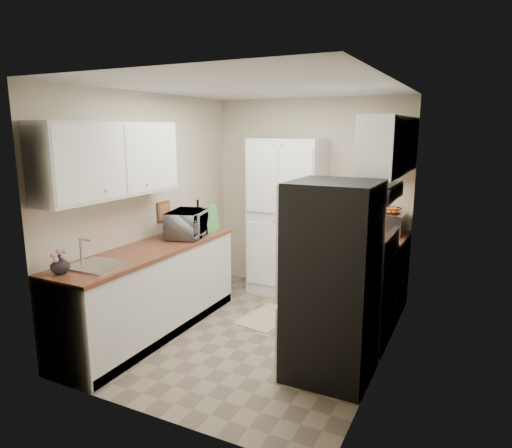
% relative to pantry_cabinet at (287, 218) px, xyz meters
% --- Properties ---
extents(ground, '(3.20, 3.20, 0.00)m').
position_rel_pantry_cabinet_xyz_m(ground, '(0.20, -1.32, -1.00)').
color(ground, '#7A6B56').
rests_on(ground, ground).
extents(room_shell, '(2.64, 3.24, 2.52)m').
position_rel_pantry_cabinet_xyz_m(room_shell, '(0.18, -1.32, 0.63)').
color(room_shell, beige).
rests_on(room_shell, ground).
extents(pantry_cabinet, '(0.90, 0.55, 2.00)m').
position_rel_pantry_cabinet_xyz_m(pantry_cabinet, '(0.00, 0.00, 0.00)').
color(pantry_cabinet, silver).
rests_on(pantry_cabinet, ground).
extents(base_cabinet_left, '(0.60, 2.30, 0.88)m').
position_rel_pantry_cabinet_xyz_m(base_cabinet_left, '(-0.79, -1.75, -0.56)').
color(base_cabinet_left, silver).
rests_on(base_cabinet_left, ground).
extents(countertop_left, '(0.63, 2.33, 0.04)m').
position_rel_pantry_cabinet_xyz_m(countertop_left, '(-0.79, -1.75, -0.10)').
color(countertop_left, brown).
rests_on(countertop_left, base_cabinet_left).
extents(base_cabinet_right, '(0.60, 0.80, 0.88)m').
position_rel_pantry_cabinet_xyz_m(base_cabinet_right, '(1.19, -0.12, -0.56)').
color(base_cabinet_right, silver).
rests_on(base_cabinet_right, ground).
extents(countertop_right, '(0.63, 0.83, 0.04)m').
position_rel_pantry_cabinet_xyz_m(countertop_right, '(1.19, -0.12, -0.10)').
color(countertop_right, brown).
rests_on(countertop_right, base_cabinet_right).
extents(electric_range, '(0.71, 0.78, 1.13)m').
position_rel_pantry_cabinet_xyz_m(electric_range, '(1.17, -0.93, -0.52)').
color(electric_range, '#B7B7BC').
rests_on(electric_range, ground).
extents(refrigerator, '(0.70, 0.72, 1.70)m').
position_rel_pantry_cabinet_xyz_m(refrigerator, '(1.14, -1.73, -0.15)').
color(refrigerator, '#B7B7BC').
rests_on(refrigerator, ground).
extents(microwave, '(0.49, 0.61, 0.30)m').
position_rel_pantry_cabinet_xyz_m(microwave, '(-0.72, -1.16, 0.07)').
color(microwave, silver).
rests_on(microwave, countertop_left).
extents(wine_bottle, '(0.08, 0.08, 0.33)m').
position_rel_pantry_cabinet_xyz_m(wine_bottle, '(-0.84, -0.76, 0.08)').
color(wine_bottle, black).
rests_on(wine_bottle, countertop_left).
extents(flower_vase, '(0.18, 0.18, 0.17)m').
position_rel_pantry_cabinet_xyz_m(flower_vase, '(-0.91, -2.75, 0.00)').
color(flower_vase, beige).
rests_on(flower_vase, countertop_left).
extents(cutting_board, '(0.03, 0.26, 0.32)m').
position_rel_pantry_cabinet_xyz_m(cutting_board, '(-0.61, -0.83, 0.08)').
color(cutting_board, '#429643').
rests_on(cutting_board, countertop_left).
extents(toaster_oven, '(0.35, 0.43, 0.24)m').
position_rel_pantry_cabinet_xyz_m(toaster_oven, '(1.29, 0.02, 0.04)').
color(toaster_oven, '#A5A6A9').
rests_on(toaster_oven, countertop_right).
extents(fruit_basket, '(0.27, 0.27, 0.10)m').
position_rel_pantry_cabinet_xyz_m(fruit_basket, '(1.30, 0.02, 0.21)').
color(fruit_basket, orange).
rests_on(fruit_basket, toaster_oven).
extents(kitchen_mat, '(0.56, 0.79, 0.01)m').
position_rel_pantry_cabinet_xyz_m(kitchen_mat, '(0.15, -0.88, -0.99)').
color(kitchen_mat, tan).
rests_on(kitchen_mat, ground).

